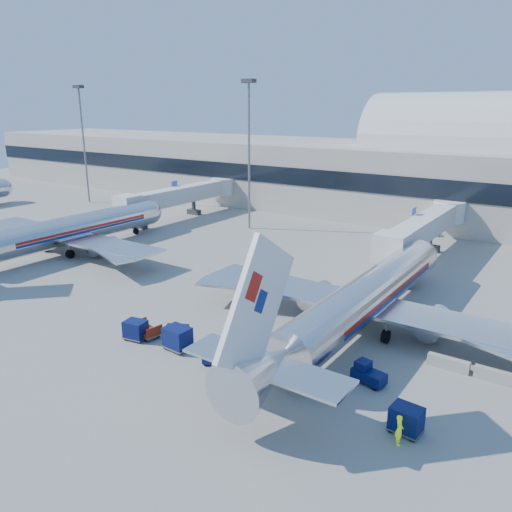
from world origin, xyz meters
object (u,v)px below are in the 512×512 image
Objects in this scene: airliner_main at (363,299)px; airliner_mid at (63,232)px; barrier_mid at (497,376)px; ramp_worker at (399,430)px; tug_lead at (218,356)px; cart_solo_far at (406,419)px; tug_right at (368,374)px; jetbridge_mid at (185,194)px; cart_train_b at (177,336)px; cart_open_red at (147,332)px; barrier_near at (448,363)px; tug_left at (242,321)px; cart_train_c at (136,329)px; cart_train_a at (178,338)px; jetbridge_near at (427,226)px; mast_far_west at (82,127)px; mast_west at (249,133)px; cart_solo_near at (247,366)px.

airliner_mid is (-42.00, 0.00, 0.00)m from airliner_main.
barrier_mid is 11.05m from ramp_worker.
ramp_worker is at bearing -107.95° from barrier_mid.
tug_lead is 1.32× the size of cart_solo_far.
airliner_mid is at bearing 49.73° from ramp_worker.
jetbridge_mid is at bearing 155.43° from tug_right.
cart_train_b is at bearing -20.06° from airliner_mid.
barrier_mid is 1.19× the size of cart_open_red.
tug_left is at bearing -169.49° from barrier_near.
cart_train_c is at bearing -140.42° from airliner_main.
barrier_near is 9.23m from cart_solo_far.
cart_train_a reaches higher than barrier_near.
jetbridge_near reaches higher than barrier_mid.
jetbridge_mid reaches higher than tug_left.
cart_solo_far is 22.24m from cart_open_red.
cart_train_b is at bearing 59.14° from ramp_worker.
cart_train_b reaches higher than barrier_mid.
cart_train_b is 18.98m from cart_solo_far.
airliner_main is 26.43m from jetbridge_near.
airliner_main reaches higher than jetbridge_near.
mast_far_west reaches higher than airliner_mid.
tug_left is at bearing 53.80° from cart_open_red.
tug_right is (45.81, -7.74, -2.22)m from airliner_mid.
airliner_mid is 14.82× the size of cart_open_red.
cart_solo_far is at bearing -110.33° from barrier_mid.
barrier_near is at bearing -4.29° from cart_train_b.
jetbridge_mid is at bearing 95.22° from airliner_mid.
airliner_main is at bearing -20.01° from mast_far_west.
airliner_mid reaches higher than ramp_worker.
jetbridge_near is 68.47m from mast_far_west.
cart_train_c is (27.16, -12.27, -2.05)m from airliner_mid.
mast_west is (14.40, -0.81, 10.86)m from jetbridge_mid.
tug_lead is at bearing -18.23° from airliner_mid.
airliner_main is at bearing 167.50° from barrier_mid.
jetbridge_near is at bearing 109.85° from barrier_near.
barrier_mid is 1.11× the size of tug_left.
mast_west is 8.34× the size of tug_left.
cart_train_a reaches higher than cart_train_c.
mast_west is 43.62m from cart_train_b.
cart_train_a is at bearing -179.16° from tug_left.
tug_right is at bearing 18.15° from cart_train_a.
barrier_near is 10.52m from ramp_worker.
tug_left is 1.46× the size of ramp_worker.
jetbridge_mid is (-42.00, 0.00, 0.00)m from jetbridge_near.
mast_far_west is 74.94m from tug_lead.
barrier_mid is 1.35× the size of cart_solo_near.
airliner_main is 19.36m from cart_train_c.
tug_left is 9.08m from cart_train_c.
barrier_near is at bearing -36.38° from mast_west.
barrier_mid is 1.61× the size of ramp_worker.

